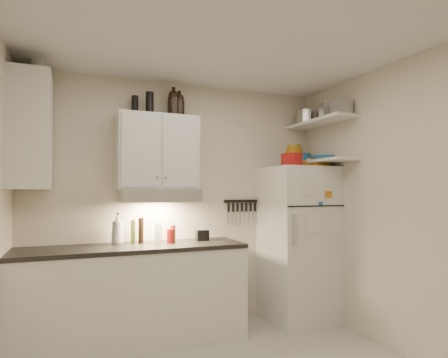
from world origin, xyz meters
name	(u,v)px	position (x,y,z in m)	size (l,w,h in m)	color
ceiling	(239,27)	(0.00, 0.00, 2.61)	(3.20, 3.00, 0.02)	silver
back_wall	(181,204)	(0.00, 1.51, 1.30)	(3.20, 0.02, 2.60)	beige
right_wall	(408,207)	(1.61, 0.00, 1.30)	(0.02, 3.00, 2.60)	beige
base_cabinet	(133,297)	(-0.55, 1.20, 0.44)	(2.10, 0.60, 0.88)	white
countertop	(134,248)	(-0.55, 1.20, 0.90)	(2.10, 0.62, 0.04)	black
upper_cabinet	(157,152)	(-0.30, 1.33, 1.83)	(0.80, 0.33, 0.75)	white
side_cabinet	(30,131)	(-1.44, 1.20, 1.95)	(0.33, 0.55, 1.00)	white
range_hood	(159,196)	(-0.30, 1.27, 1.39)	(0.76, 0.46, 0.12)	silver
fridge	(298,243)	(1.25, 1.16, 0.85)	(0.70, 0.68, 1.70)	silver
shelf_hi	(320,122)	(1.45, 1.02, 2.20)	(0.30, 0.95, 0.03)	white
shelf_lo	(320,162)	(1.45, 1.02, 1.76)	(0.30, 0.95, 0.03)	white
knife_strip	(241,201)	(0.70, 1.49, 1.32)	(0.42, 0.02, 0.03)	black
dutch_oven	(292,160)	(1.09, 1.03, 1.77)	(0.23, 0.23, 0.14)	#9D1312
book_stack	(315,164)	(1.40, 1.04, 1.74)	(0.19, 0.24, 0.08)	#C37418
spice_jar	(309,163)	(1.37, 1.11, 1.75)	(0.06, 0.06, 0.10)	silver
stock_pot	(307,118)	(1.47, 1.30, 2.30)	(0.24, 0.24, 0.17)	silver
tin_a	(330,111)	(1.52, 0.93, 2.31)	(0.19, 0.17, 0.19)	#AAAAAD
tin_b	(342,108)	(1.48, 0.69, 2.29)	(0.16, 0.16, 0.16)	#AAAAAD
bowl_teal	(300,158)	(1.43, 1.39, 1.83)	(0.26, 0.26, 0.11)	#1C609D
bowl_orange	(294,152)	(1.41, 1.48, 1.91)	(0.21, 0.21, 0.06)	orange
bowl_yellow	(294,147)	(1.41, 1.48, 1.97)	(0.16, 0.16, 0.05)	gold
plates	(324,158)	(1.53, 1.05, 1.80)	(0.23, 0.23, 0.06)	#1C609D
growler_a	(174,103)	(-0.13, 1.37, 2.35)	(0.12, 0.12, 0.29)	black
growler_b	(179,106)	(-0.07, 1.37, 2.33)	(0.11, 0.11, 0.26)	black
thermos_a	(150,104)	(-0.38, 1.34, 2.32)	(0.08, 0.08, 0.23)	black
thermos_b	(135,106)	(-0.52, 1.40, 2.30)	(0.07, 0.07, 0.20)	black
side_jar	(38,68)	(-1.39, 1.28, 2.53)	(0.13, 0.13, 0.17)	silver
soap_bottle	(118,227)	(-0.68, 1.34, 1.09)	(0.13, 0.13, 0.34)	white
pepper_mill	(173,234)	(-0.17, 1.22, 1.01)	(0.06, 0.06, 0.18)	brown
oil_bottle	(133,232)	(-0.53, 1.36, 1.04)	(0.04, 0.04, 0.23)	#4D5916
vinegar_bottle	(141,231)	(-0.46, 1.32, 1.05)	(0.05, 0.05, 0.25)	black
clear_bottle	(158,233)	(-0.30, 1.29, 1.02)	(0.07, 0.07, 0.20)	silver
red_jar	(170,236)	(-0.19, 1.21, 0.99)	(0.07, 0.07, 0.14)	#9D1312
caddy	(202,235)	(0.16, 1.29, 0.97)	(0.13, 0.09, 0.11)	black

